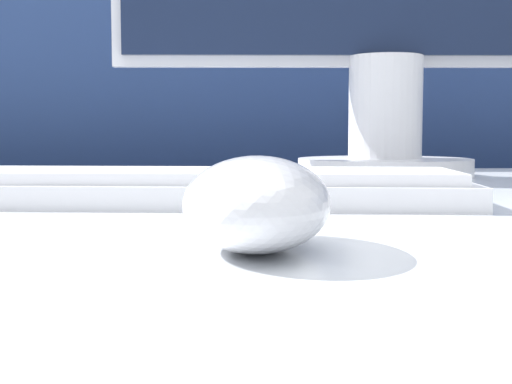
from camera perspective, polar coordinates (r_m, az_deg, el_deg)
The scene contains 3 objects.
partition_panel at distance 1.13m, azimuth -1.46°, elevation -7.13°, with size 5.00×0.03×1.16m.
computer_mouse_near at distance 0.31m, azimuth 0.09°, elevation -0.89°, with size 0.07×0.11×0.04m.
keyboard at distance 0.50m, azimuth -4.77°, elevation 0.37°, with size 0.39×0.14×0.02m.
Camera 1 is at (0.01, -0.39, 0.82)m, focal length 50.00 mm.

